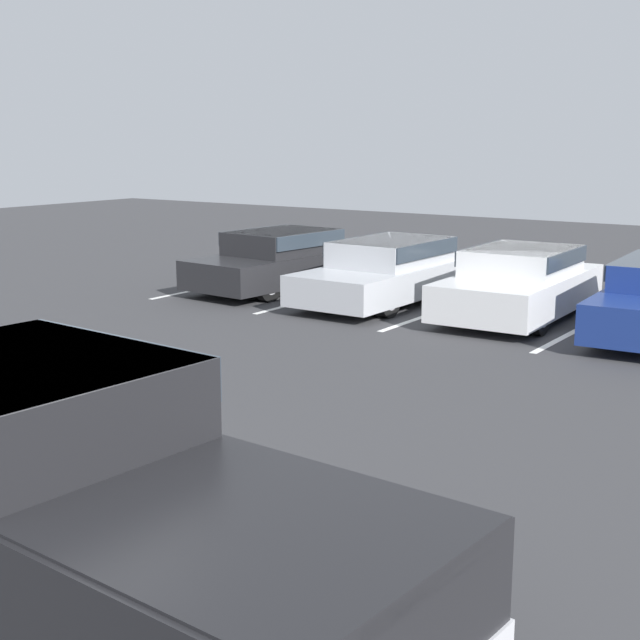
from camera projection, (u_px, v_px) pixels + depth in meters
ground_plane at (17, 544)px, 7.23m from camera, size 60.00×60.00×0.00m
stall_stripe_a at (232, 282)px, 20.21m from camera, size 0.12×5.18×0.01m
stall_stripe_b at (332, 294)px, 18.70m from camera, size 0.12×5.18×0.01m
stall_stripe_c at (448, 308)px, 17.19m from camera, size 0.12×5.18×0.01m
stall_stripe_d at (588, 324)px, 15.68m from camera, size 0.12×5.18×0.01m
pickup_truck at (50, 489)px, 6.12m from camera, size 6.15×2.39×1.74m
parked_sedan_a at (281, 258)px, 19.20m from camera, size 2.15×4.46×1.27m
parked_sedan_b at (390, 269)px, 17.72m from camera, size 1.87×4.76×1.25m
parked_sedan_c at (520, 281)px, 16.16m from camera, size 1.98×4.26×1.27m
wheel_stop_curb at (368, 269)px, 21.83m from camera, size 1.72×0.20×0.14m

